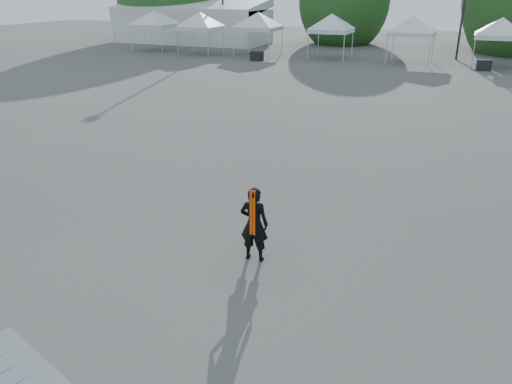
% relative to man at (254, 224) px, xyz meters
% --- Properties ---
extents(ground, '(120.00, 120.00, 0.00)m').
position_rel_man_xyz_m(ground, '(-0.69, 2.12, -0.80)').
color(ground, '#474442').
rests_on(ground, ground).
extents(marquee, '(15.00, 6.25, 4.23)m').
position_rel_man_xyz_m(marquee, '(-22.69, 37.12, 1.17)').
color(marquee, silver).
rests_on(marquee, ground).
extents(tree_mid_w, '(4.16, 4.16, 6.33)m').
position_rel_man_xyz_m(tree_mid_w, '(-8.69, 42.12, 3.13)').
color(tree_mid_w, '#382314').
rests_on(tree_mid_w, ground).
extents(tent_a, '(4.62, 4.62, 3.88)m').
position_rel_man_xyz_m(tent_a, '(-22.22, 30.08, 2.26)').
color(tent_a, silver).
rests_on(tent_a, ground).
extents(tent_b, '(4.19, 4.19, 3.88)m').
position_rel_man_xyz_m(tent_b, '(-17.35, 29.26, 2.26)').
color(tent_b, silver).
rests_on(tent_b, ground).
extents(tent_c, '(4.57, 4.57, 3.88)m').
position_rel_man_xyz_m(tent_c, '(-12.88, 30.79, 2.26)').
color(tent_c, silver).
rests_on(tent_c, ground).
extents(tent_d, '(4.22, 4.22, 3.88)m').
position_rel_man_xyz_m(tent_d, '(-6.81, 30.85, 2.26)').
color(tent_d, silver).
rests_on(tent_d, ground).
extents(tent_e, '(4.40, 4.40, 3.88)m').
position_rel_man_xyz_m(tent_e, '(-0.78, 30.54, 2.26)').
color(tent_e, silver).
rests_on(tent_e, ground).
extents(tent_f, '(4.47, 4.47, 3.88)m').
position_rel_man_xyz_m(tent_f, '(4.97, 30.68, 2.26)').
color(tent_f, silver).
rests_on(tent_f, ground).
extents(man, '(0.61, 0.44, 1.59)m').
position_rel_man_xyz_m(man, '(0.00, 0.00, 0.00)').
color(man, black).
rests_on(man, ground).
extents(barrier_left, '(2.51, 1.79, 0.07)m').
position_rel_man_xyz_m(barrier_left, '(-1.87, -4.57, -0.76)').
color(barrier_left, gray).
rests_on(barrier_left, ground).
extents(crate_west, '(0.92, 0.75, 0.67)m').
position_rel_man_xyz_m(crate_west, '(-11.60, 27.51, -0.46)').
color(crate_west, black).
rests_on(crate_west, ground).
extents(crate_mid, '(0.98, 0.80, 0.71)m').
position_rel_man_xyz_m(crate_mid, '(4.26, 29.03, -0.44)').
color(crate_mid, black).
rests_on(crate_mid, ground).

